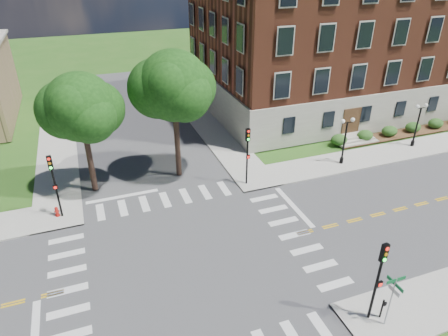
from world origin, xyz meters
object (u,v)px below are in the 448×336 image
object	(u,v)px
traffic_signal_se	(379,273)
fire_hydrant	(57,212)
traffic_signal_nw	(54,179)
push_button_post	(382,308)
twin_lamp_east	(418,123)
traffic_signal_ne	(247,149)
twin_lamp_west	(345,138)
street_sign_pole	(393,293)

from	to	relation	value
traffic_signal_se	fire_hydrant	world-z (taller)	traffic_signal_se
traffic_signal_se	traffic_signal_nw	size ratio (longest dim) A/B	1.00
traffic_signal_se	push_button_post	world-z (taller)	traffic_signal_se
twin_lamp_east	fire_hydrant	distance (m)	32.36
traffic_signal_se	traffic_signal_nw	bearing A→B (deg)	134.64
traffic_signal_ne	twin_lamp_east	world-z (taller)	traffic_signal_ne
traffic_signal_ne	traffic_signal_nw	size ratio (longest dim) A/B	1.00
traffic_signal_ne	twin_lamp_west	bearing A→B (deg)	2.18
traffic_signal_nw	push_button_post	xyz separation A→B (m)	(15.36, -15.15, -2.39)
traffic_signal_se	fire_hydrant	distance (m)	21.51
traffic_signal_ne	push_button_post	size ratio (longest dim) A/B	4.00
traffic_signal_se	traffic_signal_nw	distance (m)	21.03
traffic_signal_se	traffic_signal_nw	xyz separation A→B (m)	(-14.78, 14.96, 0.00)
traffic_signal_nw	twin_lamp_east	distance (m)	32.00
traffic_signal_se	fire_hydrant	xyz separation A→B (m)	(-15.08, 15.09, -2.72)
twin_lamp_east	street_sign_pole	bearing A→B (deg)	-135.81
push_button_post	fire_hydrant	world-z (taller)	push_button_post
traffic_signal_ne	traffic_signal_se	bearing A→B (deg)	-87.43
traffic_signal_nw	street_sign_pole	world-z (taller)	traffic_signal_nw
traffic_signal_nw	push_button_post	world-z (taller)	traffic_signal_nw
street_sign_pole	traffic_signal_nw	bearing A→B (deg)	134.43
traffic_signal_nw	twin_lamp_east	xyz separation A→B (m)	(31.98, 0.67, -0.66)
traffic_signal_nw	twin_lamp_east	bearing A→B (deg)	1.20
twin_lamp_west	street_sign_pole	size ratio (longest dim) A/B	1.36
traffic_signal_nw	twin_lamp_west	bearing A→B (deg)	0.02
twin_lamp_east	twin_lamp_west	bearing A→B (deg)	-175.58
traffic_signal_se	traffic_signal_ne	xyz separation A→B (m)	(-0.66, 14.62, 0.00)
push_button_post	traffic_signal_se	bearing A→B (deg)	161.78
traffic_signal_se	fire_hydrant	size ratio (longest dim) A/B	6.40
fire_hydrant	street_sign_pole	bearing A→B (deg)	-45.23
traffic_signal_nw	push_button_post	bearing A→B (deg)	-44.62
twin_lamp_west	twin_lamp_east	size ratio (longest dim) A/B	1.00
twin_lamp_east	traffic_signal_nw	bearing A→B (deg)	-178.80
traffic_signal_ne	twin_lamp_east	distance (m)	17.90
traffic_signal_ne	twin_lamp_west	world-z (taller)	traffic_signal_ne
traffic_signal_se	twin_lamp_east	distance (m)	23.26
traffic_signal_se	twin_lamp_east	size ratio (longest dim) A/B	1.13
push_button_post	traffic_signal_ne	bearing A→B (deg)	94.75
traffic_signal_ne	traffic_signal_nw	distance (m)	14.13
street_sign_pole	push_button_post	distance (m)	1.57
twin_lamp_east	push_button_post	size ratio (longest dim) A/B	3.53
traffic_signal_se	push_button_post	size ratio (longest dim) A/B	4.00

